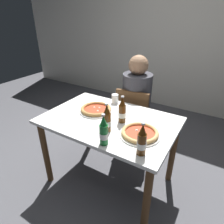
{
  "coord_description": "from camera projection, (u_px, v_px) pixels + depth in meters",
  "views": [
    {
      "loc": [
        0.83,
        -1.3,
        1.62
      ],
      "look_at": [
        0.0,
        0.05,
        0.8
      ],
      "focal_mm": 31.25,
      "sensor_mm": 36.0,
      "label": 1
    }
  ],
  "objects": [
    {
      "name": "back_wall_tiled",
      "position": [
        181.0,
        34.0,
        3.19
      ],
      "size": [
        7.0,
        0.1,
        2.6
      ],
      "primitive_type": "cube",
      "color": "silver",
      "rests_on": "ground_plane"
    },
    {
      "name": "beer_bottle_right",
      "position": [
        104.0,
        132.0,
        1.4
      ],
      "size": [
        0.07,
        0.07,
        0.25
      ],
      "color": "#196B2D",
      "rests_on": "dining_table_main"
    },
    {
      "name": "pizza_margherita_near",
      "position": [
        96.0,
        109.0,
        1.9
      ],
      "size": [
        0.32,
        0.32,
        0.04
      ],
      "color": "white",
      "rests_on": "dining_table_main"
    },
    {
      "name": "dining_table_main",
      "position": [
        109.0,
        130.0,
        1.83
      ],
      "size": [
        1.2,
        0.8,
        0.75
      ],
      "color": "silver",
      "rests_on": "ground_plane"
    },
    {
      "name": "chair_behind_table",
      "position": [
        134.0,
        117.0,
        2.37
      ],
      "size": [
        0.44,
        0.44,
        0.85
      ],
      "rotation": [
        0.0,
        0.0,
        3.24
      ],
      "color": "brown",
      "rests_on": "ground_plane"
    },
    {
      "name": "napkin_with_cutlery",
      "position": [
        63.0,
        115.0,
        1.84
      ],
      "size": [
        0.22,
        0.22,
        0.01
      ],
      "color": "white",
      "rests_on": "dining_table_main"
    },
    {
      "name": "diner_seated",
      "position": [
        136.0,
        107.0,
        2.37
      ],
      "size": [
        0.34,
        0.34,
        1.21
      ],
      "color": "#2D3342",
      "rests_on": "ground_plane"
    },
    {
      "name": "beer_bottle_left",
      "position": [
        107.0,
        120.0,
        1.55
      ],
      "size": [
        0.07,
        0.07,
        0.25
      ],
      "color": "#512D0F",
      "rests_on": "dining_table_main"
    },
    {
      "name": "beer_bottle_center",
      "position": [
        142.0,
        141.0,
        1.29
      ],
      "size": [
        0.07,
        0.07,
        0.25
      ],
      "color": "#512D0F",
      "rests_on": "dining_table_main"
    },
    {
      "name": "ground_plane",
      "position": [
        110.0,
        179.0,
        2.12
      ],
      "size": [
        8.0,
        8.0,
        0.0
      ],
      "primitive_type": "plane",
      "color": "#4C4C51"
    },
    {
      "name": "beer_bottle_extra",
      "position": [
        122.0,
        111.0,
        1.68
      ],
      "size": [
        0.07,
        0.07,
        0.25
      ],
      "color": "#512D0F",
      "rests_on": "dining_table_main"
    },
    {
      "name": "pizza_marinara_far",
      "position": [
        140.0,
        133.0,
        1.53
      ],
      "size": [
        0.32,
        0.32,
        0.04
      ],
      "color": "white",
      "rests_on": "dining_table_main"
    },
    {
      "name": "paper_cup",
      "position": [
        115.0,
        99.0,
        2.07
      ],
      "size": [
        0.07,
        0.07,
        0.09
      ],
      "primitive_type": "cylinder",
      "color": "white",
      "rests_on": "dining_table_main"
    }
  ]
}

